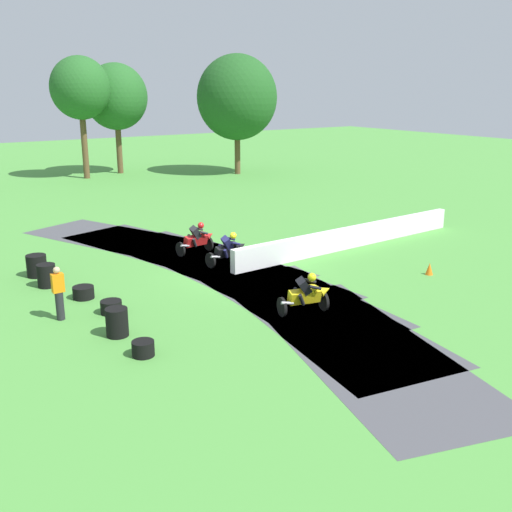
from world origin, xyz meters
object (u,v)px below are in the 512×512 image
object	(u,v)px
motorcycle_lead_yellow	(307,294)
motorcycle_chase_black	(229,249)
tire_stack_extra_a	(47,276)
motorcycle_trailing_red	(198,239)
tire_stack_far	(83,292)
track_marshal	(59,293)
tire_stack_mid_b	(111,307)
tire_stack_extra_b	(37,266)
traffic_cone	(429,269)
tire_stack_near	(143,348)
tire_stack_mid_a	(117,322)

from	to	relation	value
motorcycle_lead_yellow	motorcycle_chase_black	world-z (taller)	motorcycle_lead_yellow
motorcycle_lead_yellow	tire_stack_extra_a	bearing A→B (deg)	129.98
motorcycle_trailing_red	tire_stack_far	bearing A→B (deg)	-154.42
track_marshal	tire_stack_mid_b	bearing A→B (deg)	-13.48
tire_stack_extra_b	motorcycle_trailing_red	bearing A→B (deg)	-4.76
motorcycle_lead_yellow	traffic_cone	bearing A→B (deg)	5.67
track_marshal	tire_stack_near	bearing A→B (deg)	-74.25
tire_stack_mid_b	tire_stack_far	world-z (taller)	same
motorcycle_lead_yellow	track_marshal	bearing A→B (deg)	149.85
tire_stack_mid_b	tire_stack_extra_b	distance (m)	5.11
tire_stack_extra_b	track_marshal	xyz separation A→B (m)	(-0.51, -4.68, 0.42)
tire_stack_mid_b	tire_stack_far	bearing A→B (deg)	98.69
tire_stack_extra_a	tire_stack_extra_b	world-z (taller)	same
tire_stack_mid_b	motorcycle_lead_yellow	bearing A→B (deg)	-34.22
track_marshal	tire_stack_extra_a	bearing A→B (deg)	81.46
tire_stack_near	track_marshal	size ratio (longest dim) A/B	0.36
tire_stack_mid_a	tire_stack_far	distance (m)	3.53
motorcycle_chase_black	tire_stack_mid_b	distance (m)	6.15
track_marshal	traffic_cone	bearing A→B (deg)	-13.76
motorcycle_chase_black	track_marshal	distance (m)	7.37
traffic_cone	tire_stack_mid_a	bearing A→B (deg)	175.12
tire_stack_far	tire_stack_extra_b	xyz separation A→B (m)	(-0.64, 3.24, 0.20)
motorcycle_chase_black	track_marshal	world-z (taller)	track_marshal
motorcycle_lead_yellow	traffic_cone	world-z (taller)	motorcycle_lead_yellow
tire_stack_extra_a	traffic_cone	size ratio (longest dim) A/B	1.82
tire_stack_mid_b	tire_stack_extra_b	bearing A→B (deg)	100.33
tire_stack_extra_a	track_marshal	xyz separation A→B (m)	(-0.49, -3.29, 0.42)
tire_stack_far	tire_stack_extra_b	bearing A→B (deg)	101.23
tire_stack_extra_a	tire_stack_mid_a	bearing A→B (deg)	-85.06
tire_stack_extra_b	track_marshal	size ratio (longest dim) A/B	0.49
tire_stack_mid_a	tire_stack_mid_b	world-z (taller)	tire_stack_mid_a
tire_stack_mid_b	tire_stack_extra_a	bearing A→B (deg)	104.44
motorcycle_chase_black	tire_stack_mid_a	bearing A→B (deg)	-145.82
motorcycle_trailing_red	tire_stack_extra_b	xyz separation A→B (m)	(-6.31, 0.53, -0.24)
motorcycle_trailing_red	tire_stack_near	xyz separation A→B (m)	(-5.79, -7.82, -0.44)
motorcycle_trailing_red	tire_stack_mid_b	size ratio (longest dim) A/B	2.60
tire_stack_far	track_marshal	bearing A→B (deg)	-128.80
tire_stack_extra_b	tire_stack_near	bearing A→B (deg)	-86.43
motorcycle_chase_black	tire_stack_mid_b	xyz separation A→B (m)	(-5.64, -2.41, -0.43)
tire_stack_far	traffic_cone	distance (m)	12.23
tire_stack_mid_a	motorcycle_lead_yellow	bearing A→B (deg)	-16.58
traffic_cone	motorcycle_trailing_red	bearing A→B (deg)	128.30
motorcycle_lead_yellow	motorcycle_chase_black	xyz separation A→B (m)	(0.73, 5.75, -0.01)
motorcycle_trailing_red	tire_stack_near	distance (m)	9.74
tire_stack_near	tire_stack_extra_b	distance (m)	8.36
tire_stack_near	tire_stack_far	world-z (taller)	same
tire_stack_far	tire_stack_extra_a	distance (m)	1.98
traffic_cone	tire_stack_far	bearing A→B (deg)	158.38
traffic_cone	tire_stack_mid_b	bearing A→B (deg)	166.20
motorcycle_chase_black	tire_stack_far	size ratio (longest dim) A/B	2.45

